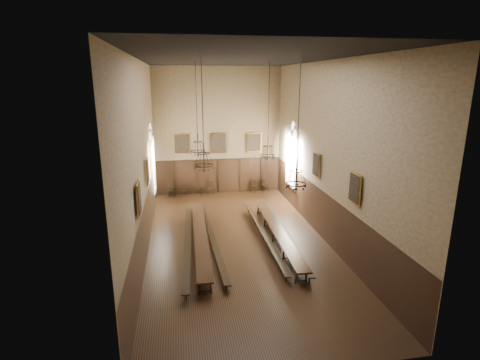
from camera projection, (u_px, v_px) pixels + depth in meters
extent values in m
cube|color=black|center=(238.00, 243.00, 19.18)|extent=(9.00, 18.00, 0.02)
cube|color=black|center=(238.00, 58.00, 16.84)|extent=(9.00, 18.00, 0.02)
cube|color=#947D5B|center=(218.00, 132.00, 26.60)|extent=(9.00, 0.02, 9.00)
cube|color=#947D5B|center=(294.00, 226.00, 9.43)|extent=(9.00, 0.02, 9.00)
cube|color=#947D5B|center=(142.00, 160.00, 17.30)|extent=(0.02, 18.00, 9.00)
cube|color=#947D5B|center=(327.00, 154.00, 18.72)|extent=(0.02, 18.00, 9.00)
cube|color=black|center=(200.00, 234.00, 18.45)|extent=(0.88, 9.42, 0.07)
cube|color=black|center=(277.00, 229.00, 19.10)|extent=(0.83, 9.13, 0.06)
cube|color=black|center=(188.00, 238.00, 18.67)|extent=(0.77, 10.43, 0.05)
cube|color=black|center=(211.00, 235.00, 19.02)|extent=(0.68, 9.90, 0.05)
cube|color=black|center=(263.00, 233.00, 19.43)|extent=(0.28, 9.24, 0.05)
cube|color=black|center=(285.00, 231.00, 19.59)|extent=(0.77, 9.77, 0.05)
cube|color=black|center=(172.00, 190.00, 26.59)|extent=(0.51, 0.51, 0.05)
cube|color=black|center=(171.00, 186.00, 26.70)|extent=(0.46, 0.10, 0.54)
cube|color=black|center=(183.00, 190.00, 26.80)|extent=(0.41, 0.41, 0.05)
cube|color=black|center=(183.00, 186.00, 26.90)|extent=(0.40, 0.04, 0.48)
cube|color=black|center=(199.00, 189.00, 26.95)|extent=(0.44, 0.44, 0.05)
cube|color=black|center=(198.00, 185.00, 27.06)|extent=(0.43, 0.05, 0.51)
cube|color=black|center=(211.00, 188.00, 27.16)|extent=(0.55, 0.55, 0.05)
cube|color=black|center=(211.00, 184.00, 27.27)|extent=(0.42, 0.18, 0.52)
cube|color=black|center=(253.00, 186.00, 27.65)|extent=(0.50, 0.50, 0.05)
cube|color=black|center=(253.00, 183.00, 27.75)|extent=(0.41, 0.14, 0.49)
cube|color=black|center=(265.00, 186.00, 27.71)|extent=(0.46, 0.46, 0.05)
cube|color=black|center=(265.00, 183.00, 27.81)|extent=(0.40, 0.11, 0.47)
cylinder|color=black|center=(196.00, 98.00, 19.37)|extent=(0.03, 0.03, 3.66)
torus|color=black|center=(198.00, 151.00, 20.09)|extent=(0.79, 0.79, 0.05)
torus|color=black|center=(198.00, 142.00, 19.96)|extent=(0.50, 0.50, 0.04)
cylinder|color=black|center=(198.00, 143.00, 19.98)|extent=(0.06, 0.06, 1.12)
cylinder|color=black|center=(269.00, 100.00, 20.51)|extent=(0.03, 0.03, 4.05)
torus|color=black|center=(268.00, 156.00, 21.30)|extent=(0.86, 0.86, 0.05)
torus|color=black|center=(268.00, 146.00, 21.16)|extent=(0.54, 0.54, 0.04)
cylinder|color=black|center=(268.00, 148.00, 21.19)|extent=(0.06, 0.06, 1.21)
cylinder|color=black|center=(202.00, 100.00, 14.39)|extent=(0.03, 0.03, 3.33)
torus|color=black|center=(204.00, 165.00, 15.07)|extent=(0.76, 0.76, 0.04)
torus|color=black|center=(204.00, 153.00, 14.94)|extent=(0.48, 0.48, 0.04)
cylinder|color=black|center=(204.00, 156.00, 14.96)|extent=(0.05, 0.05, 1.08)
cylinder|color=black|center=(299.00, 109.00, 15.06)|extent=(0.03, 0.03, 4.12)
torus|color=black|center=(296.00, 184.00, 15.88)|extent=(0.88, 0.88, 0.05)
torus|color=black|center=(296.00, 171.00, 15.73)|extent=(0.56, 0.56, 0.04)
cylinder|color=black|center=(296.00, 173.00, 15.76)|extent=(0.06, 0.06, 1.24)
cube|color=#A77728|center=(182.00, 144.00, 26.27)|extent=(1.10, 0.12, 1.40)
cube|color=black|center=(182.00, 144.00, 26.27)|extent=(0.98, 0.02, 1.28)
cube|color=#A77728|center=(218.00, 143.00, 26.68)|extent=(1.10, 0.12, 1.40)
cube|color=black|center=(218.00, 143.00, 26.68)|extent=(0.98, 0.02, 1.28)
cube|color=#A77728|center=(254.00, 142.00, 27.09)|extent=(1.10, 0.12, 1.40)
cube|color=black|center=(254.00, 142.00, 27.09)|extent=(0.98, 0.02, 1.28)
cube|color=#A77728|center=(147.00, 171.00, 18.48)|extent=(0.12, 1.00, 1.30)
cube|color=black|center=(147.00, 171.00, 18.48)|extent=(0.02, 0.88, 1.18)
cube|color=#A77728|center=(139.00, 199.00, 14.20)|extent=(0.12, 1.00, 1.30)
cube|color=black|center=(139.00, 199.00, 14.20)|extent=(0.02, 0.88, 1.18)
cube|color=#A77728|center=(316.00, 165.00, 19.86)|extent=(0.12, 1.00, 1.30)
cube|color=black|center=(316.00, 165.00, 19.86)|extent=(0.02, 0.88, 1.18)
cube|color=#A77728|center=(355.00, 188.00, 15.57)|extent=(0.12, 1.00, 1.30)
cube|color=black|center=(355.00, 188.00, 15.57)|extent=(0.02, 0.88, 1.18)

